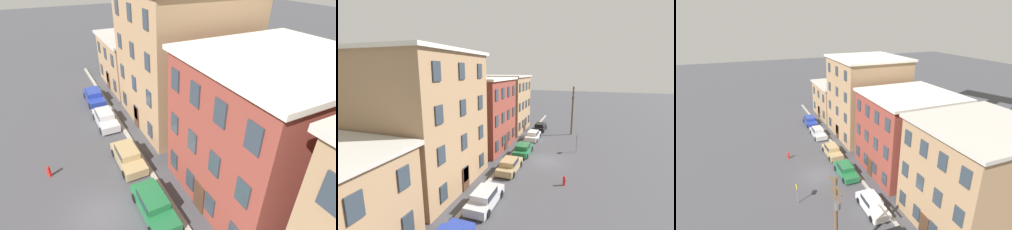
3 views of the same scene
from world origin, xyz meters
The scene contains 13 objects.
ground_plane centered at (0.00, 0.00, 0.00)m, with size 200.00×200.00×0.00m, color #424247.
kerb_strip centered at (0.00, 4.50, 0.08)m, with size 56.00×0.36×0.16m, color #9E998E.
apartment_midblock centered at (-9.23, 11.02, 6.39)m, with size 10.93×10.55×12.74m.
apartment_far centered at (2.32, 10.95, 4.99)m, with size 9.81×10.43×9.95m.
apartment_annex centered at (12.75, 10.97, 5.05)m, with size 9.43×10.46×10.08m.
car_silver centered at (-10.99, 3.22, 0.75)m, with size 4.40×1.92×1.43m.
car_tan centered at (-4.21, 3.31, 0.75)m, with size 4.40×1.92×1.43m.
car_green centered at (1.24, 3.20, 0.75)m, with size 4.40×1.92×1.43m.
car_white centered at (8.03, 3.34, 0.75)m, with size 4.40×1.92×1.43m.
car_black centered at (13.86, 3.27, 0.75)m, with size 4.40×1.92×1.43m.
caution_sign centered at (4.31, -3.47, 1.68)m, with size 0.93×0.08×2.52m.
utility_pole centered at (13.11, -2.33, 4.68)m, with size 2.40×0.44×8.31m.
fire_hydrant centered at (-5.45, -2.66, 0.48)m, with size 0.24×0.34×0.96m.
Camera 2 is at (-26.25, -3.86, 10.94)m, focal length 24.00 mm.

